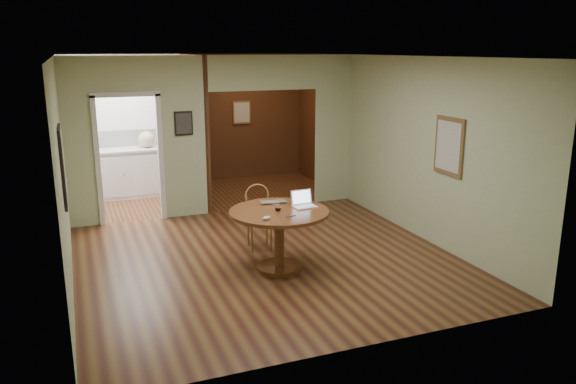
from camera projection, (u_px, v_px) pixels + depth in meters
name	position (u px, v px, depth m)	size (l,w,h in m)	color
floor	(268.00, 260.00, 7.66)	(5.00, 5.00, 0.00)	#421E13
room_shell	(185.00, 136.00, 9.98)	(5.20, 7.50, 5.00)	silver
dining_table	(279.00, 226.00, 7.21)	(1.28, 1.28, 0.80)	brown
chair	(258.00, 213.00, 8.06)	(0.43, 0.43, 0.92)	#A17239
open_laptop	(303.00, 202.00, 7.34)	(0.30, 0.27, 0.21)	silver
closed_laptop	(274.00, 203.00, 7.44)	(0.36, 0.23, 0.03)	#ACACB1
mouse	(267.00, 218.00, 6.76)	(0.11, 0.06, 0.05)	silver
wine_glass	(278.00, 207.00, 7.13)	(0.09, 0.09, 0.10)	white
pen	(291.00, 216.00, 6.89)	(0.01, 0.01, 0.15)	#0C105A
kitchen_cabinet	(130.00, 173.00, 10.86)	(2.06, 0.60, 0.94)	white
grocery_bag	(147.00, 140.00, 10.83)	(0.31, 0.27, 0.31)	#B8AF87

